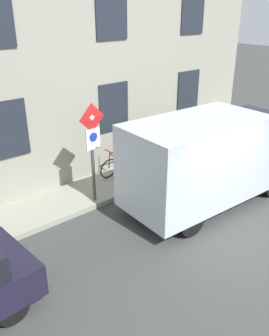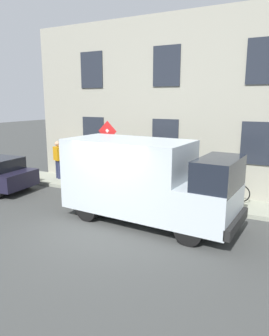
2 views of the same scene
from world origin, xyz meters
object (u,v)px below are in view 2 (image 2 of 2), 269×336
object	(u,v)px
delivery_van	(145,179)
bicycle_black	(177,184)
litter_bin	(184,189)
bicycle_red	(156,182)
bicycle_blue	(200,187)
sign_post_stacked	(108,147)
bicycle_orange	(225,190)
pedestrian	(58,158)

from	to	relation	value
delivery_van	bicycle_black	xyz separation A→B (m)	(2.80, -0.03, -0.82)
delivery_van	litter_bin	xyz separation A→B (m)	(2.04, -0.55, -0.74)
bicycle_red	litter_bin	size ratio (longest dim) A/B	1.90
bicycle_blue	bicycle_black	size ratio (longest dim) A/B	1.00
sign_post_stacked	bicycle_black	world-z (taller)	sign_post_stacked
sign_post_stacked	bicycle_orange	xyz separation A→B (m)	(0.89, -4.34, -1.40)
bicycle_blue	bicycle_black	xyz separation A→B (m)	(0.00, 0.90, 0.00)
sign_post_stacked	bicycle_orange	distance (m)	4.65
bicycle_red	bicycle_black	bearing A→B (deg)	179.04
delivery_van	bicycle_red	world-z (taller)	delivery_van
delivery_van	bicycle_blue	bearing A→B (deg)	75.04
sign_post_stacked	bicycle_orange	size ratio (longest dim) A/B	1.54
sign_post_stacked	bicycle_red	bearing A→B (deg)	-61.66
bicycle_blue	bicycle_red	bearing A→B (deg)	-5.04
sign_post_stacked	bicycle_red	size ratio (longest dim) A/B	1.54
bicycle_blue	litter_bin	xyz separation A→B (m)	(-0.75, 0.38, 0.08)
bicycle_blue	bicycle_red	distance (m)	1.79
bicycle_red	litter_bin	distance (m)	1.61
sign_post_stacked	bicycle_black	bearing A→B (deg)	-70.71
bicycle_black	bicycle_blue	bearing A→B (deg)	-178.10
bicycle_red	litter_bin	world-z (taller)	litter_bin
bicycle_blue	pedestrian	xyz separation A→B (m)	(-0.20, 6.59, 0.56)
litter_bin	bicycle_blue	bearing A→B (deg)	-26.63
delivery_van	bicycle_orange	bearing A→B (deg)	60.27
litter_bin	bicycle_red	bearing A→B (deg)	62.01
sign_post_stacked	litter_bin	world-z (taller)	sign_post_stacked
bicycle_black	litter_bin	size ratio (longest dim) A/B	1.91
delivery_van	bicycle_black	size ratio (longest dim) A/B	3.17
bicycle_orange	pedestrian	size ratio (longest dim) A/B	1.00
bicycle_blue	pedestrian	bearing A→B (deg)	-3.29
delivery_van	pedestrian	size ratio (longest dim) A/B	3.16
bicycle_blue	litter_bin	world-z (taller)	litter_bin
bicycle_orange	bicycle_black	xyz separation A→B (m)	(0.00, 1.79, 0.00)
bicycle_black	bicycle_red	xyz separation A→B (m)	(-0.00, 0.90, 0.00)
sign_post_stacked	delivery_van	distance (m)	3.21
sign_post_stacked	litter_bin	xyz separation A→B (m)	(0.14, -3.07, -1.33)
litter_bin	bicycle_orange	bearing A→B (deg)	-59.42
bicycle_orange	bicycle_black	size ratio (longest dim) A/B	1.00
litter_bin	sign_post_stacked	bearing A→B (deg)	92.61
bicycle_blue	litter_bin	distance (m)	0.85
bicycle_orange	bicycle_red	bearing A→B (deg)	-1.04
bicycle_blue	sign_post_stacked	bearing A→B (deg)	9.48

